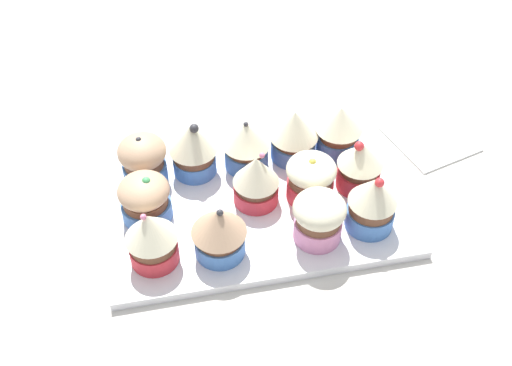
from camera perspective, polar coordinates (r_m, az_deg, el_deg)
The scene contains 16 objects.
ground_plane at distance 78.01cm, azimuth -0.00°, elevation -2.92°, with size 180.00×180.00×3.00cm, color beige.
baking_tray at distance 76.44cm, azimuth -0.00°, elevation -1.88°, with size 36.77×24.05×1.20cm.
cupcake_0 at distance 80.48cm, azimuth 7.75°, elevation 5.03°, with size 6.18×6.18×7.33cm.
cupcake_1 at distance 79.23cm, azimuth 3.57°, elevation 4.62°, with size 6.34×6.34×7.40cm.
cupcake_2 at distance 77.79cm, azimuth -1.25°, elevation 3.63°, with size 6.25×6.25×7.25cm.
cupcake_3 at distance 77.17cm, azimuth -5.89°, elevation 3.34°, with size 6.18×6.18×8.15cm.
cupcake_4 at distance 77.56cm, azimuth -10.50°, elevation 2.25°, with size 6.05×6.05×6.86cm.
cupcake_5 at distance 76.37cm, azimuth 9.65°, elevation 1.80°, with size 5.69×5.69×7.41cm.
cupcake_6 at distance 74.42cm, azimuth 5.13°, elevation 0.48°, with size 6.13×6.13×6.53cm.
cupcake_7 at distance 73.66cm, azimuth 0.31°, elevation 0.53°, with size 5.65×5.65×7.31cm.
cupcake_8 at distance 73.32cm, azimuth -10.34°, elevation -1.27°, with size 6.15×6.15×6.43cm.
cupcake_9 at distance 71.71cm, azimuth 10.81°, elevation -1.78°, with size 5.72×5.72×8.10cm.
cupcake_10 at distance 69.92cm, azimuth 5.88°, elevation -3.17°, with size 6.15×6.15×6.58cm.
cupcake_11 at distance 68.13cm, azimuth -3.48°, elevation -4.52°, with size 6.30×6.30×7.10cm.
cupcake_12 at distance 68.10cm, azimuth -9.74°, elevation -5.02°, with size 5.92×5.92×7.61cm.
napkin at distance 88.99cm, azimuth 15.97°, elevation 4.03°, with size 10.20×10.36×0.60cm, color white.
Camera 1 is at (10.04, 50.46, 57.14)cm, focal length 42.85 mm.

